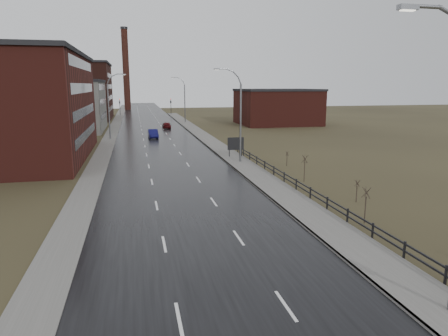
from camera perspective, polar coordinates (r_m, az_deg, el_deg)
name	(u,v)px	position (r m, az deg, el deg)	size (l,w,h in m)	color
road	(157,139)	(71.37, -9.57, 4.06)	(14.00, 300.00, 0.06)	black
sidewalk_right	(241,164)	(48.19, 2.41, 0.63)	(3.20, 180.00, 0.18)	#595651
curb_right	(229,164)	(47.82, 0.65, 0.56)	(0.16, 180.00, 0.18)	slate
sidewalk_left	(109,141)	(71.41, -16.17, 3.79)	(2.40, 260.00, 0.12)	#595651
warehouse_mid	(63,105)	(89.89, -22.00, 8.28)	(16.32, 20.40, 10.50)	slate
warehouse_far	(61,91)	(120.22, -22.23, 10.13)	(26.52, 24.48, 15.50)	#331611
building_right	(277,107)	(98.83, 7.60, 8.68)	(18.36, 16.32, 8.50)	#471914
smokestack	(126,69)	(160.79, -13.84, 13.60)	(2.70, 2.70, 30.70)	#331611
streetlight_right_mid	(238,115)	(48.35, 2.04, 7.55)	(3.36, 0.28, 11.35)	slate
streetlight_left	(110,106)	(72.85, -15.94, 8.52)	(3.36, 0.28, 11.35)	slate
streetlight_right_far	(184,100)	(101.45, -5.80, 9.69)	(3.36, 0.28, 11.35)	slate
guardrail	(314,194)	(33.32, 12.74, -3.61)	(0.10, 53.05, 1.10)	black
shrub_c	(366,204)	(29.15, 19.57, -4.89)	(0.61, 0.64, 2.57)	#382D23
shrub_d	(357,190)	(34.22, 18.44, -3.06)	(0.45, 0.47, 1.86)	#382D23
shrub_e	(305,168)	(40.10, 11.44, 0.06)	(0.62, 0.66, 2.65)	#382D23
shrub_f	(287,158)	(47.68, 8.99, 1.39)	(0.42, 0.44, 1.74)	#382D23
billboard	(236,144)	(52.34, 1.67, 3.42)	(2.19, 0.17, 2.70)	black
traffic_light_left	(120,101)	(130.81, -14.70, 9.28)	(0.58, 2.73, 5.30)	black
traffic_light_right	(171,100)	(131.26, -7.62, 9.56)	(0.58, 2.73, 5.30)	black
car_near	(153,134)	(73.07, -10.10, 4.81)	(1.65, 4.73, 1.56)	#0E0E48
car_far	(167,125)	(88.98, -8.21, 6.06)	(1.73, 4.30, 1.46)	#480C0F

